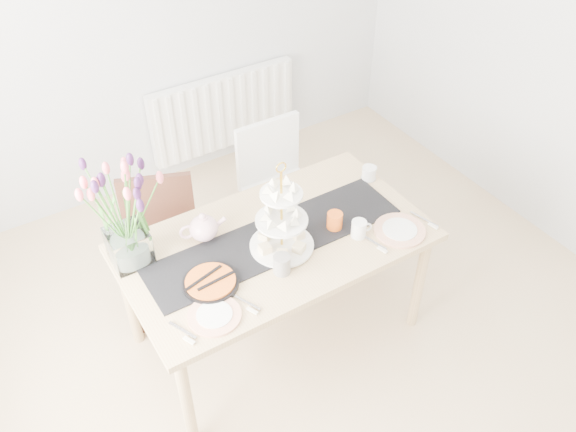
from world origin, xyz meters
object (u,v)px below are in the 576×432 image
dining_table (275,250)px  chair_brown (161,238)px  radiator (224,112)px  tart_tin (211,283)px  plate_right (400,230)px  tulip_vase (118,201)px  mug_white (359,229)px  chair_white (277,179)px  teapot (204,228)px  cake_stand (282,227)px  mug_grey (282,264)px  cream_jug (369,173)px  mug_orange (335,221)px  plate_left (214,315)px

dining_table → chair_brown: size_ratio=1.86×
radiator → tart_tin: size_ratio=4.38×
radiator → plate_right: bearing=-89.5°
chair_brown → tulip_vase: bearing=-106.0°
chair_brown → dining_table: bearing=-33.0°
mug_white → plate_right: 0.23m
chair_white → mug_white: (-0.04, -0.90, 0.27)m
chair_brown → teapot: 0.53m
teapot → cake_stand: bearing=-29.6°
dining_table → mug_grey: size_ratio=15.63×
cake_stand → cream_jug: bearing=17.2°
dining_table → tart_tin: tart_tin is taller
chair_white → mug_grey: (-0.52, -0.91, 0.27)m
radiator → cream_jug: 1.62m
teapot → mug_orange: 0.69m
teapot → dining_table: bearing=-21.3°
cream_jug → mug_orange: mug_orange is taller
dining_table → cream_jug: (0.73, 0.16, 0.12)m
mug_white → chair_brown: bearing=151.0°
teapot → mug_orange: bearing=-13.3°
tulip_vase → cake_stand: 0.80m
plate_left → plate_right: (1.10, 0.00, 0.00)m
plate_right → dining_table: bearing=153.5°
chair_brown → mug_grey: (0.33, -0.82, 0.30)m
teapot → mug_white: size_ratio=2.53×
tulip_vase → plate_right: 1.45m
tulip_vase → plate_right: tulip_vase is taller
cake_stand → plate_right: bearing=-20.8°
mug_grey → mug_white: bearing=-43.3°
chair_white → mug_white: bearing=-92.1°
radiator → mug_orange: mug_orange is taller
teapot → mug_orange: (0.62, -0.29, -0.03)m
tart_tin → plate_left: size_ratio=1.10×
mug_orange → radiator: bearing=42.0°
mug_grey → mug_orange: bearing=-27.2°
plate_right → mug_grey: bearing=173.5°
chair_white → cake_stand: (-0.43, -0.76, 0.36)m
radiator → dining_table: (-0.58, -1.74, 0.22)m
cake_stand → tart_tin: size_ratio=1.77×
mug_grey → plate_right: size_ratio=0.37×
chair_white → mug_orange: (-0.11, -0.78, 0.27)m
chair_white → plate_left: bearing=-132.8°
chair_white → mug_grey: 1.08m
cake_stand → plate_left: 0.57m
tart_tin → mug_grey: 0.36m
chair_brown → cake_stand: cake_stand is taller
cake_stand → mug_white: bearing=-19.4°
chair_white → cream_jug: bearing=-59.4°
chair_brown → mug_grey: 0.93m
plate_left → mug_white: bearing=5.7°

